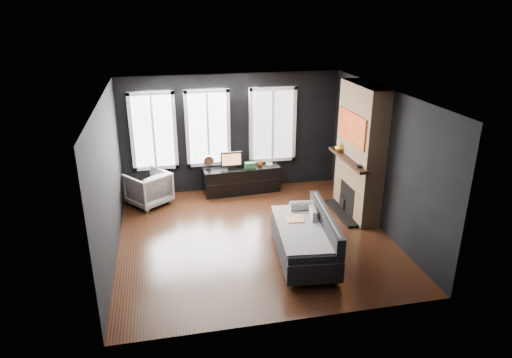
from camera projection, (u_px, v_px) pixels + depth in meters
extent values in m
plane|color=black|center=(254.00, 237.00, 8.65)|extent=(5.00, 5.00, 0.00)
plane|color=white|center=(254.00, 94.00, 7.67)|extent=(5.00, 5.00, 0.00)
cube|color=black|center=(232.00, 133.00, 10.44)|extent=(5.00, 0.02, 2.70)
cube|color=black|center=(109.00, 180.00, 7.67)|extent=(0.02, 5.00, 2.70)
cube|color=black|center=(383.00, 160.00, 8.64)|extent=(0.02, 5.00, 2.70)
cube|color=gray|center=(313.00, 218.00, 8.02)|extent=(0.12, 0.35, 0.34)
imported|color=white|center=(148.00, 187.00, 9.90)|extent=(1.08, 1.07, 0.81)
imported|color=#F45C07|center=(260.00, 164.00, 10.56)|extent=(0.12, 0.10, 0.11)
imported|color=tan|center=(266.00, 160.00, 10.64)|extent=(0.15, 0.04, 0.20)
cube|color=#316C33|center=(250.00, 165.00, 10.44)|extent=(0.25, 0.17, 0.13)
imported|color=gold|center=(340.00, 147.00, 9.52)|extent=(0.23, 0.24, 0.20)
cylinder|color=black|center=(359.00, 166.00, 8.64)|extent=(0.14, 0.14, 0.04)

